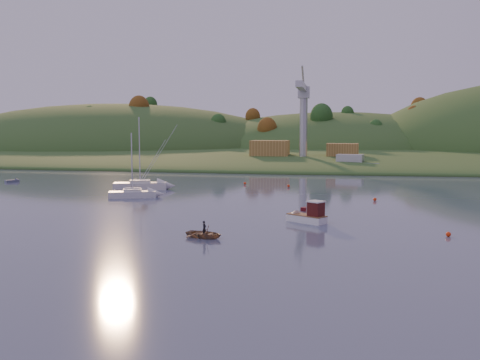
% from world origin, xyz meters
% --- Properties ---
extents(ground, '(500.00, 500.00, 0.00)m').
position_xyz_m(ground, '(0.00, 0.00, 0.00)').
color(ground, '#38405D').
rests_on(ground, ground).
extents(far_shore, '(620.00, 220.00, 1.50)m').
position_xyz_m(far_shore, '(0.00, 230.00, 0.00)').
color(far_shore, '#2E4B1E').
rests_on(far_shore, ground).
extents(shore_slope, '(640.00, 150.00, 7.00)m').
position_xyz_m(shore_slope, '(0.00, 165.00, 0.00)').
color(shore_slope, '#2E4B1E').
rests_on(shore_slope, ground).
extents(hill_left_far, '(120.00, 100.00, 32.00)m').
position_xyz_m(hill_left_far, '(-160.00, 215.00, 0.00)').
color(hill_left_far, '#2E4B1E').
rests_on(hill_left_far, ground).
extents(hill_left, '(170.00, 140.00, 44.00)m').
position_xyz_m(hill_left, '(-90.00, 200.00, 0.00)').
color(hill_left, '#2E4B1E').
rests_on(hill_left, ground).
extents(hill_center, '(140.00, 120.00, 36.00)m').
position_xyz_m(hill_center, '(10.00, 210.00, 0.00)').
color(hill_center, '#2E4B1E').
rests_on(hill_center, ground).
extents(hillside_trees, '(280.00, 50.00, 32.00)m').
position_xyz_m(hillside_trees, '(0.00, 185.00, 0.00)').
color(hillside_trees, '#1C4619').
rests_on(hillside_trees, ground).
extents(wharf, '(42.00, 16.00, 2.40)m').
position_xyz_m(wharf, '(5.00, 122.00, 1.20)').
color(wharf, slate).
rests_on(wharf, ground).
extents(shed_west, '(11.00, 8.00, 4.80)m').
position_xyz_m(shed_west, '(-8.00, 123.00, 4.80)').
color(shed_west, olive).
rests_on(shed_west, wharf).
extents(shed_east, '(9.00, 7.00, 4.00)m').
position_xyz_m(shed_east, '(13.00, 124.00, 4.40)').
color(shed_east, olive).
rests_on(shed_east, wharf).
extents(dock_crane, '(3.20, 28.00, 20.30)m').
position_xyz_m(dock_crane, '(2.00, 118.39, 17.17)').
color(dock_crane, '#B7B7BC').
rests_on(dock_crane, wharf).
extents(fishing_boat, '(5.46, 4.41, 3.47)m').
position_xyz_m(fishing_boat, '(8.61, 27.37, 0.77)').
color(fishing_boat, white).
rests_on(fishing_boat, ground).
extents(sailboat_near, '(9.55, 5.25, 12.69)m').
position_xyz_m(sailboat_near, '(-21.98, 54.98, 0.80)').
color(sailboat_near, silver).
rests_on(sailboat_near, ground).
extents(sailboat_far, '(7.53, 4.55, 10.03)m').
position_xyz_m(sailboat_far, '(-19.10, 44.34, 0.67)').
color(sailboat_far, silver).
rests_on(sailboat_far, ground).
extents(canoe, '(4.44, 3.72, 0.79)m').
position_xyz_m(canoe, '(-0.42, 16.66, 0.39)').
color(canoe, '#916F50').
rests_on(canoe, ground).
extents(paddler, '(0.48, 0.60, 1.43)m').
position_xyz_m(paddler, '(-0.42, 16.66, 0.71)').
color(paddler, black).
rests_on(paddler, ground).
extents(red_tender, '(3.39, 2.60, 1.11)m').
position_xyz_m(red_tender, '(9.61, 35.11, 0.23)').
color(red_tender, '#530B10').
rests_on(red_tender, ground).
extents(grey_dinghy, '(2.50, 3.11, 1.11)m').
position_xyz_m(grey_dinghy, '(-51.85, 63.18, 0.23)').
color(grey_dinghy, slate).
rests_on(grey_dinghy, ground).
extents(work_vessel, '(16.53, 8.90, 4.03)m').
position_xyz_m(work_vessel, '(15.00, 108.00, 1.44)').
color(work_vessel, slate).
rests_on(work_vessel, ground).
extents(buoy_0, '(0.50, 0.50, 0.50)m').
position_xyz_m(buoy_0, '(23.25, 21.65, 0.25)').
color(buoy_0, red).
rests_on(buoy_0, ground).
extents(buoy_1, '(0.50, 0.50, 0.50)m').
position_xyz_m(buoy_1, '(17.69, 47.25, 0.25)').
color(buoy_1, red).
rests_on(buoy_1, ground).
extents(buoy_2, '(0.50, 0.50, 0.50)m').
position_xyz_m(buoy_2, '(-20.91, 58.48, 0.25)').
color(buoy_2, red).
rests_on(buoy_2, ground).
extents(buoy_3, '(0.50, 0.50, 0.50)m').
position_xyz_m(buoy_3, '(-5.39, 66.82, 0.25)').
color(buoy_3, red).
rests_on(buoy_3, ground).
extents(buoy_4, '(0.50, 0.50, 0.50)m').
position_xyz_m(buoy_4, '(3.31, 63.56, 0.25)').
color(buoy_4, red).
rests_on(buoy_4, ground).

